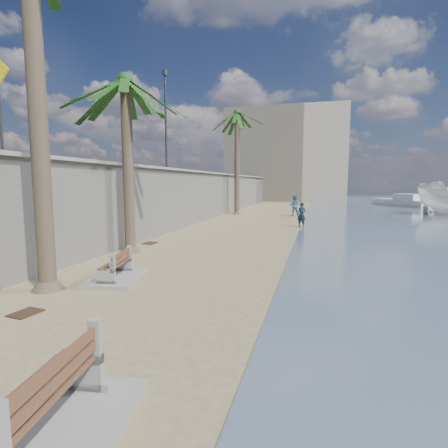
{
  "coord_description": "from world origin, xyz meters",
  "views": [
    {
      "loc": [
        2.96,
        -5.94,
        2.78
      ],
      "look_at": [
        -0.5,
        7.0,
        1.2
      ],
      "focal_mm": 28.0,
      "sensor_mm": 36.0,
      "label": 1
    }
  ],
  "objects_px": {
    "bench_near": "(39,409)",
    "yacht_far": "(402,203)",
    "bench_far": "(115,268)",
    "person_a": "(302,213)",
    "palm_mid": "(125,82)",
    "person_b": "(294,204)",
    "palm_back": "(237,115)"
  },
  "relations": [
    {
      "from": "person_b",
      "to": "yacht_far",
      "type": "xyz_separation_m",
      "value": [
        11.8,
        16.44,
        -0.65
      ]
    },
    {
      "from": "bench_near",
      "to": "palm_back",
      "type": "relative_size",
      "value": 0.26
    },
    {
      "from": "person_a",
      "to": "yacht_far",
      "type": "distance_m",
      "value": 26.36
    },
    {
      "from": "person_a",
      "to": "yacht_far",
      "type": "xyz_separation_m",
      "value": [
        10.87,
        24.01,
        -0.55
      ]
    },
    {
      "from": "palm_back",
      "to": "yacht_far",
      "type": "height_order",
      "value": "palm_back"
    },
    {
      "from": "palm_mid",
      "to": "yacht_far",
      "type": "height_order",
      "value": "palm_mid"
    },
    {
      "from": "palm_back",
      "to": "bench_near",
      "type": "bearing_deg",
      "value": -81.43
    },
    {
      "from": "palm_back",
      "to": "palm_mid",
      "type": "bearing_deg",
      "value": -91.13
    },
    {
      "from": "bench_near",
      "to": "palm_mid",
      "type": "xyz_separation_m",
      "value": [
        -4.49,
        9.67,
        6.18
      ]
    },
    {
      "from": "palm_mid",
      "to": "yacht_far",
      "type": "relative_size",
      "value": 0.94
    },
    {
      "from": "bench_far",
      "to": "palm_back",
      "type": "relative_size",
      "value": 0.22
    },
    {
      "from": "bench_near",
      "to": "yacht_far",
      "type": "bearing_deg",
      "value": 73.71
    },
    {
      "from": "person_a",
      "to": "yacht_far",
      "type": "relative_size",
      "value": 0.22
    },
    {
      "from": "bench_far",
      "to": "person_a",
      "type": "height_order",
      "value": "person_a"
    },
    {
      "from": "bench_near",
      "to": "yacht_far",
      "type": "relative_size",
      "value": 0.31
    },
    {
      "from": "palm_back",
      "to": "yacht_far",
      "type": "distance_m",
      "value": 24.71
    },
    {
      "from": "palm_mid",
      "to": "person_a",
      "type": "height_order",
      "value": "palm_mid"
    },
    {
      "from": "palm_mid",
      "to": "person_a",
      "type": "relative_size",
      "value": 4.21
    },
    {
      "from": "palm_mid",
      "to": "bench_far",
      "type": "bearing_deg",
      "value": -65.86
    },
    {
      "from": "person_b",
      "to": "palm_back",
      "type": "bearing_deg",
      "value": -6.48
    },
    {
      "from": "palm_mid",
      "to": "person_b",
      "type": "distance_m",
      "value": 19.04
    },
    {
      "from": "bench_near",
      "to": "palm_mid",
      "type": "relative_size",
      "value": 0.33
    },
    {
      "from": "person_a",
      "to": "bench_far",
      "type": "bearing_deg",
      "value": -87.9
    },
    {
      "from": "bench_near",
      "to": "bench_far",
      "type": "relative_size",
      "value": 1.19
    },
    {
      "from": "palm_back",
      "to": "yacht_far",
      "type": "bearing_deg",
      "value": 43.64
    },
    {
      "from": "bench_near",
      "to": "yacht_far",
      "type": "distance_m",
      "value": 45.31
    },
    {
      "from": "palm_mid",
      "to": "palm_back",
      "type": "xyz_separation_m",
      "value": [
        0.35,
        17.76,
        2.03
      ]
    },
    {
      "from": "bench_near",
      "to": "person_b",
      "type": "distance_m",
      "value": 27.07
    },
    {
      "from": "bench_far",
      "to": "palm_back",
      "type": "distance_m",
      "value": 23.16
    },
    {
      "from": "bench_far",
      "to": "yacht_far",
      "type": "bearing_deg",
      "value": 67.65
    },
    {
      "from": "person_a",
      "to": "yacht_far",
      "type": "height_order",
      "value": "person_a"
    },
    {
      "from": "bench_near",
      "to": "palm_mid",
      "type": "distance_m",
      "value": 12.32
    }
  ]
}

